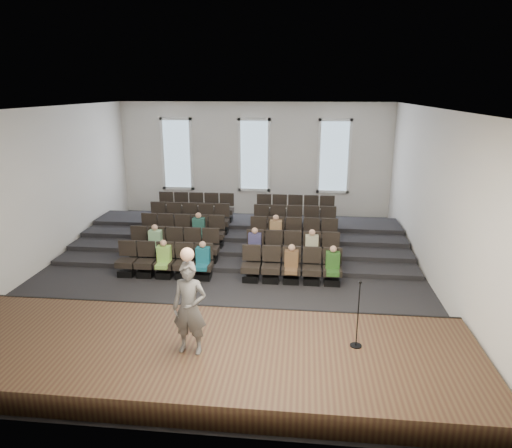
{
  "coord_description": "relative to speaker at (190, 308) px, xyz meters",
  "views": [
    {
      "loc": [
        2.21,
        -13.14,
        5.54
      ],
      "look_at": [
        0.76,
        0.5,
        1.45
      ],
      "focal_mm": 32.0,
      "sensor_mm": 36.0,
      "label": 1
    }
  ],
  "objects": [
    {
      "name": "ground",
      "position": [
        -0.08,
        5.31,
        -1.45
      ],
      "size": [
        14.0,
        14.0,
        0.0
      ],
      "primitive_type": "plane",
      "color": "black",
      "rests_on": "ground"
    },
    {
      "name": "ceiling",
      "position": [
        -0.08,
        5.31,
        3.56
      ],
      "size": [
        12.0,
        14.0,
        0.02
      ],
      "primitive_type": "cube",
      "color": "white",
      "rests_on": "ground"
    },
    {
      "name": "wall_back",
      "position": [
        -0.08,
        12.33,
        1.05
      ],
      "size": [
        12.0,
        0.04,
        5.0
      ],
      "primitive_type": "cube",
      "color": "silver",
      "rests_on": "ground"
    },
    {
      "name": "wall_front",
      "position": [
        -0.08,
        -1.71,
        1.05
      ],
      "size": [
        12.0,
        0.04,
        5.0
      ],
      "primitive_type": "cube",
      "color": "silver",
      "rests_on": "ground"
    },
    {
      "name": "wall_left",
      "position": [
        -6.1,
        5.31,
        1.05
      ],
      "size": [
        0.04,
        14.0,
        5.0
      ],
      "primitive_type": "cube",
      "color": "silver",
      "rests_on": "ground"
    },
    {
      "name": "wall_right",
      "position": [
        5.94,
        5.31,
        1.05
      ],
      "size": [
        0.04,
        14.0,
        5.0
      ],
      "primitive_type": "cube",
      "color": "silver",
      "rests_on": "ground"
    },
    {
      "name": "stage",
      "position": [
        -0.08,
        0.21,
        -1.2
      ],
      "size": [
        11.8,
        3.6,
        0.5
      ],
      "primitive_type": "cube",
      "color": "#43311C",
      "rests_on": "ground"
    },
    {
      "name": "stage_lip",
      "position": [
        -0.08,
        1.98,
        -1.2
      ],
      "size": [
        11.8,
        0.06,
        0.52
      ],
      "primitive_type": "cube",
      "color": "black",
      "rests_on": "ground"
    },
    {
      "name": "risers",
      "position": [
        -0.08,
        8.48,
        -1.25
      ],
      "size": [
        11.8,
        4.8,
        0.6
      ],
      "color": "black",
      "rests_on": "ground"
    },
    {
      "name": "seating_rows",
      "position": [
        -0.08,
        6.85,
        -0.76
      ],
      "size": [
        6.8,
        4.7,
        1.67
      ],
      "color": "black",
      "rests_on": "ground"
    },
    {
      "name": "windows",
      "position": [
        -0.08,
        12.26,
        1.25
      ],
      "size": [
        8.44,
        0.1,
        3.24
      ],
      "color": "white",
      "rests_on": "wall_back"
    },
    {
      "name": "audience",
      "position": [
        0.27,
        5.52,
        -0.65
      ],
      "size": [
        6.05,
        2.64,
        1.1
      ],
      "color": "#89C54F",
      "rests_on": "seating_rows"
    },
    {
      "name": "speaker",
      "position": [
        0.0,
        0.0,
        0.0
      ],
      "size": [
        0.73,
        0.52,
        1.89
      ],
      "primitive_type": "imported",
      "rotation": [
        0.0,
        0.0,
        -0.1
      ],
      "color": "#53514F",
      "rests_on": "stage"
    },
    {
      "name": "mic_stand",
      "position": [
        3.29,
        0.53,
        -0.52
      ],
      "size": [
        0.24,
        0.24,
        1.44
      ],
      "color": "black",
      "rests_on": "stage"
    }
  ]
}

